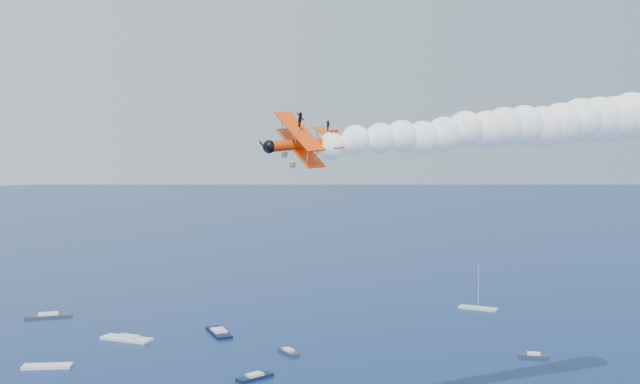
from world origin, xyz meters
name	(u,v)px	position (x,y,z in m)	size (l,w,h in m)	color
biplane_lead	(331,143)	(18.76, 40.16, 54.77)	(7.92, 8.88, 5.35)	#E14404
biplane_trail	(303,144)	(-3.22, 5.62, 54.57)	(7.74, 8.68, 5.23)	#F23D05
smoke_trail_lead	(521,127)	(52.77, 36.51, 57.41)	(69.15, 13.76, 12.39)	white
smoke_trail_trail	(580,121)	(30.91, 3.41, 57.21)	(69.38, 11.14, 12.39)	white
spectator_boats	(126,380)	(4.26, 111.46, 0.35)	(230.92, 187.47, 0.70)	silver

